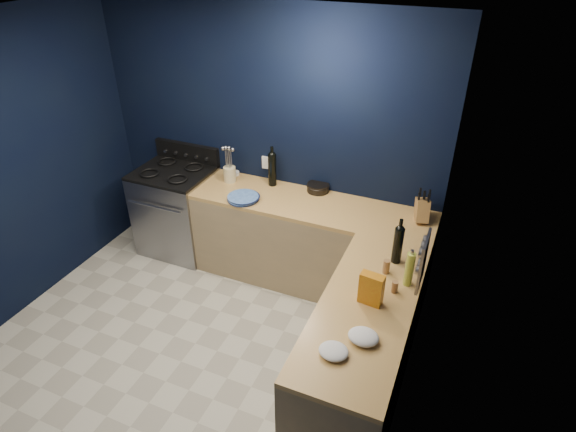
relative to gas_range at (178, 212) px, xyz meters
The scene contains 27 objects.
floor 1.76m from the gas_range, 56.78° to the right, with size 3.50×3.50×0.02m, color beige.
ceiling 2.74m from the gas_range, 56.78° to the right, with size 3.50×3.50×0.02m, color silver.
wall_back 1.30m from the gas_range, 20.08° to the left, with size 3.50×0.02×2.60m, color black.
wall_right 3.16m from the gas_range, 27.83° to the right, with size 0.02×3.50×2.60m, color black.
cab_back 1.53m from the gas_range, ahead, with size 2.30×0.63×0.86m, color #9A8159.
top_back 1.59m from the gas_range, ahead, with size 2.30×0.63×0.04m, color olive.
cab_right 2.62m from the gas_range, 25.64° to the right, with size 0.63×1.67×0.86m, color #9A8159.
top_right 2.66m from the gas_range, 25.64° to the right, with size 0.63×1.67×0.04m, color olive.
gas_range is the anchor object (origin of this frame).
oven_door 0.32m from the gas_range, 90.00° to the right, with size 0.59×0.02×0.42m, color black.
cooktop 0.48m from the gas_range, ahead, with size 0.76×0.66×0.03m, color black.
backguard 0.65m from the gas_range, 90.00° to the left, with size 0.76×0.06×0.20m, color black.
spice_panel 2.89m from the gas_range, 18.08° to the right, with size 0.02×0.28×0.38m, color gray.
wall_outlet 1.16m from the gas_range, 18.88° to the left, with size 0.09×0.02×0.13m, color white.
plate_stack 1.03m from the gas_range, 10.17° to the right, with size 0.30×0.30×0.04m, color #35539D.
ramekin 0.79m from the gas_range, 24.61° to the left, with size 0.09×0.09×0.04m, color white.
utensil_crock 0.81m from the gas_range, 11.51° to the left, with size 0.12×0.12×0.15m, color beige.
wine_bottle_back 1.22m from the gas_range, 11.92° to the left, with size 0.08×0.08×0.33m, color black.
lemon_basket 1.60m from the gas_range, 10.17° to the left, with size 0.21×0.21×0.08m, color black.
knife_block 2.58m from the gas_range, ahead, with size 0.11×0.18×0.20m, color olive.
wine_bottle_right 2.58m from the gas_range, 12.95° to the right, with size 0.07×0.07×0.30m, color black.
oil_bottle 2.76m from the gas_range, 17.25° to the right, with size 0.06×0.06×0.27m, color #98A433.
spice_jar_near 2.56m from the gas_range, 16.87° to the right, with size 0.05×0.05×0.11m, color olive.
spice_jar_far 2.72m from the gas_range, 20.16° to the right, with size 0.05×0.05×0.09m, color olive.
crouton_bag 2.68m from the gas_range, 24.75° to the right, with size 0.16×0.08×0.24m, color #A21106.
towel_front 2.87m from the gas_range, 30.97° to the right, with size 0.20×0.17×0.07m, color white.
towel_end 2.86m from the gas_range, 35.51° to the right, with size 0.18×0.17×0.06m, color white.
Camera 1 is at (1.89, -2.17, 3.12)m, focal length 29.53 mm.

